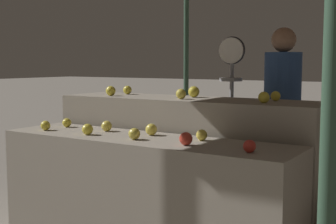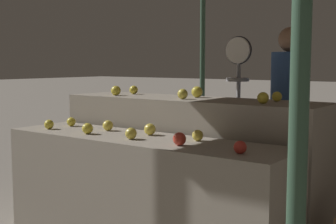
# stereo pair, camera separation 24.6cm
# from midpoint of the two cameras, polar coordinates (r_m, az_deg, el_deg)

# --- Properties ---
(display_counter_front) EXTENTS (2.15, 0.55, 0.78)m
(display_counter_front) POSITION_cam_midpoint_polar(r_m,az_deg,el_deg) (3.27, -1.17, -9.90)
(display_counter_front) COLOR gray
(display_counter_front) RESTS_ON ground_plane
(display_counter_back) EXTENTS (2.15, 0.55, 1.01)m
(display_counter_back) POSITION_cam_midpoint_polar(r_m,az_deg,el_deg) (3.72, 4.53, -6.13)
(display_counter_back) COLOR gray
(display_counter_back) RESTS_ON ground_plane
(apple_front_0) EXTENTS (0.07, 0.07, 0.07)m
(apple_front_0) POSITION_cam_midpoint_polar(r_m,az_deg,el_deg) (3.67, -12.45, -1.49)
(apple_front_0) COLOR gold
(apple_front_0) RESTS_ON display_counter_front
(apple_front_1) EXTENTS (0.08, 0.08, 0.08)m
(apple_front_1) POSITION_cam_midpoint_polar(r_m,az_deg,el_deg) (3.37, -7.73, -2.02)
(apple_front_1) COLOR gold
(apple_front_1) RESTS_ON display_counter_front
(apple_front_2) EXTENTS (0.08, 0.08, 0.08)m
(apple_front_2) POSITION_cam_midpoint_polar(r_m,az_deg,el_deg) (3.11, -2.22, -2.65)
(apple_front_2) COLOR gold
(apple_front_2) RESTS_ON display_counter_front
(apple_front_3) EXTENTS (0.08, 0.08, 0.08)m
(apple_front_3) POSITION_cam_midpoint_polar(r_m,az_deg,el_deg) (2.88, 3.87, -3.31)
(apple_front_3) COLOR red
(apple_front_3) RESTS_ON display_counter_front
(apple_front_4) EXTENTS (0.07, 0.07, 0.07)m
(apple_front_4) POSITION_cam_midpoint_polar(r_m,az_deg,el_deg) (2.67, 11.42, -4.25)
(apple_front_4) COLOR #B72D23
(apple_front_4) RESTS_ON display_counter_front
(apple_front_5) EXTENTS (0.07, 0.07, 0.07)m
(apple_front_5) POSITION_cam_midpoint_polar(r_m,az_deg,el_deg) (3.81, -9.91, -1.19)
(apple_front_5) COLOR gold
(apple_front_5) RESTS_ON display_counter_front
(apple_front_6) EXTENTS (0.08, 0.08, 0.08)m
(apple_front_6) POSITION_cam_midpoint_polar(r_m,az_deg,el_deg) (3.51, -5.35, -1.65)
(apple_front_6) COLOR yellow
(apple_front_6) RESTS_ON display_counter_front
(apple_front_7) EXTENTS (0.08, 0.08, 0.08)m
(apple_front_7) POSITION_cam_midpoint_polar(r_m,az_deg,el_deg) (3.28, -0.07, -2.14)
(apple_front_7) COLOR yellow
(apple_front_7) RESTS_ON display_counter_front
(apple_front_8) EXTENTS (0.07, 0.07, 0.07)m
(apple_front_8) POSITION_cam_midpoint_polar(r_m,az_deg,el_deg) (3.05, 5.96, -2.87)
(apple_front_8) COLOR yellow
(apple_front_8) RESTS_ON display_counter_front
(apple_back_0) EXTENTS (0.08, 0.08, 0.08)m
(apple_back_0) POSITION_cam_midpoint_polar(r_m,az_deg,el_deg) (3.96, -4.61, 2.61)
(apple_back_0) COLOR gold
(apple_back_0) RESTS_ON display_counter_back
(apple_back_1) EXTENTS (0.08, 0.08, 0.08)m
(apple_back_1) POSITION_cam_midpoint_polar(r_m,az_deg,el_deg) (3.56, 3.78, 2.20)
(apple_back_1) COLOR gold
(apple_back_1) RESTS_ON display_counter_back
(apple_back_2) EXTENTS (0.08, 0.08, 0.08)m
(apple_back_2) POSITION_cam_midpoint_polar(r_m,az_deg,el_deg) (3.24, 13.66, 1.68)
(apple_back_2) COLOR gold
(apple_back_2) RESTS_ON display_counter_back
(apple_back_3) EXTENTS (0.08, 0.08, 0.08)m
(apple_back_3) POSITION_cam_midpoint_polar(r_m,az_deg,el_deg) (4.13, -2.51, 2.71)
(apple_back_3) COLOR gold
(apple_back_3) RESTS_ON display_counter_back
(apple_back_4) EXTENTS (0.09, 0.09, 0.09)m
(apple_back_4) POSITION_cam_midpoint_polar(r_m,az_deg,el_deg) (3.74, 5.47, 2.45)
(apple_back_4) COLOR gold
(apple_back_4) RESTS_ON display_counter_back
(apple_back_5) EXTENTS (0.07, 0.07, 0.07)m
(apple_back_5) POSITION_cam_midpoint_polar(r_m,az_deg,el_deg) (3.44, 15.16, 1.82)
(apple_back_5) COLOR gold
(apple_back_5) RESTS_ON display_counter_back
(produce_scale) EXTENTS (0.25, 0.20, 1.52)m
(produce_scale) POSITION_cam_midpoint_polar(r_m,az_deg,el_deg) (4.16, 10.22, 3.14)
(produce_scale) COLOR #99999E
(produce_scale) RESTS_ON ground_plane
(person_vendor_at_scale) EXTENTS (0.42, 0.42, 1.59)m
(person_vendor_at_scale) POSITION_cam_midpoint_polar(r_m,az_deg,el_deg) (4.09, 16.23, 0.64)
(person_vendor_at_scale) COLOR #2D2D38
(person_vendor_at_scale) RESTS_ON ground_plane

